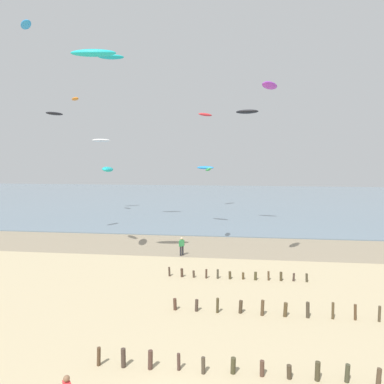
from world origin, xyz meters
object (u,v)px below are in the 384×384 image
at_px(kite_aloft_5, 205,168).
at_px(kite_aloft_11, 111,57).
at_px(kite_aloft_10, 208,169).
at_px(kite_aloft_0, 26,25).
at_px(kite_aloft_1, 108,169).
at_px(kite_aloft_3, 93,53).
at_px(kite_aloft_6, 205,115).
at_px(kite_aloft_12, 270,86).
at_px(kite_aloft_8, 247,112).
at_px(kite_aloft_2, 54,114).
at_px(kite_aloft_13, 101,140).
at_px(person_right_flank, 182,246).
at_px(kite_aloft_9, 75,99).

relative_size(kite_aloft_5, kite_aloft_11, 0.77).
bearing_deg(kite_aloft_10, kite_aloft_0, 126.72).
relative_size(kite_aloft_1, kite_aloft_11, 0.88).
distance_m(kite_aloft_3, kite_aloft_10, 15.35).
height_order(kite_aloft_6, kite_aloft_12, kite_aloft_6).
height_order(kite_aloft_8, kite_aloft_11, kite_aloft_11).
bearing_deg(kite_aloft_12, kite_aloft_2, 96.41).
xyz_separation_m(kite_aloft_6, kite_aloft_11, (-10.59, -14.55, 5.52)).
bearing_deg(kite_aloft_12, kite_aloft_10, 62.10).
bearing_deg(kite_aloft_3, kite_aloft_1, -85.78).
bearing_deg(kite_aloft_11, kite_aloft_6, 43.60).
distance_m(kite_aloft_10, kite_aloft_13, 27.60).
bearing_deg(kite_aloft_5, kite_aloft_12, -45.55).
distance_m(kite_aloft_1, kite_aloft_3, 10.27).
xyz_separation_m(kite_aloft_3, kite_aloft_8, (12.14, 19.18, -2.14)).
bearing_deg(kite_aloft_0, person_right_flank, 70.96).
bearing_deg(kite_aloft_11, kite_aloft_13, 106.89).
xyz_separation_m(kite_aloft_5, kite_aloft_12, (6.35, -17.70, 6.82)).
bearing_deg(kite_aloft_12, kite_aloft_9, 78.40).
bearing_deg(kite_aloft_2, kite_aloft_8, 141.27).
distance_m(kite_aloft_0, kite_aloft_6, 33.76).
xyz_separation_m(kite_aloft_9, kite_aloft_13, (1.16, 6.62, -5.56)).
xyz_separation_m(kite_aloft_0, kite_aloft_11, (0.78, 17.05, 2.16)).
bearing_deg(kite_aloft_11, kite_aloft_1, -83.31).
bearing_deg(kite_aloft_10, kite_aloft_2, 89.57).
distance_m(kite_aloft_1, kite_aloft_6, 28.95).
relative_size(kite_aloft_3, kite_aloft_11, 1.07).
xyz_separation_m(kite_aloft_8, kite_aloft_13, (-22.97, 10.07, -3.00)).
bearing_deg(kite_aloft_11, kite_aloft_12, -51.49).
relative_size(kite_aloft_0, kite_aloft_1, 0.75).
relative_size(kite_aloft_8, kite_aloft_13, 0.97).
xyz_separation_m(person_right_flank, kite_aloft_12, (7.31, -3.24, 13.52)).
xyz_separation_m(kite_aloft_0, kite_aloft_8, (17.68, 18.76, -4.57)).
bearing_deg(kite_aloft_5, kite_aloft_6, 119.52).
relative_size(kite_aloft_1, kite_aloft_8, 0.99).
bearing_deg(person_right_flank, kite_aloft_5, 86.19).
distance_m(kite_aloft_1, kite_aloft_9, 22.77).
xyz_separation_m(kite_aloft_0, kite_aloft_10, (13.56, 9.04, -11.46)).
bearing_deg(kite_aloft_10, kite_aloft_9, 59.68).
height_order(kite_aloft_5, kite_aloft_13, kite_aloft_13).
height_order(kite_aloft_0, kite_aloft_11, kite_aloft_11).
relative_size(kite_aloft_1, kite_aloft_2, 1.36).
xyz_separation_m(kite_aloft_6, kite_aloft_13, (-16.65, -2.78, -4.21)).
xyz_separation_m(kite_aloft_0, kite_aloft_12, (18.77, 1.35, -4.77)).
relative_size(kite_aloft_1, kite_aloft_10, 1.56).
xyz_separation_m(kite_aloft_8, kite_aloft_12, (1.09, -17.41, -0.21)).
bearing_deg(kite_aloft_13, kite_aloft_6, -18.30).
bearing_deg(kite_aloft_2, kite_aloft_9, -136.51).
bearing_deg(kite_aloft_2, kite_aloft_0, 46.55).
distance_m(person_right_flank, kite_aloft_11, 26.23).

